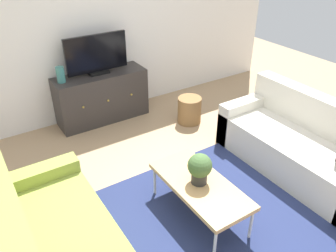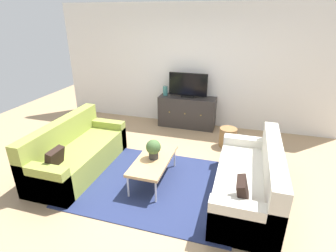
{
  "view_description": "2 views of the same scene",
  "coord_description": "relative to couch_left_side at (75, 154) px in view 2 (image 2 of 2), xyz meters",
  "views": [
    {
      "loc": [
        -1.64,
        -1.97,
        2.49
      ],
      "look_at": [
        0.0,
        0.57,
        0.7
      ],
      "focal_mm": 36.13,
      "sensor_mm": 36.0,
      "label": 1
    },
    {
      "loc": [
        1.19,
        -3.38,
        2.46
      ],
      "look_at": [
        0.0,
        0.57,
        0.7
      ],
      "focal_mm": 28.16,
      "sensor_mm": 36.0,
      "label": 2
    }
  ],
  "objects": [
    {
      "name": "wicker_basket",
      "position": [
        2.4,
        1.6,
        -0.09
      ],
      "size": [
        0.34,
        0.34,
        0.38
      ],
      "primitive_type": "cylinder",
      "color": "olive",
      "rests_on": "ground_plane"
    },
    {
      "name": "glass_vase",
      "position": [
        0.86,
        2.37,
        0.53
      ],
      "size": [
        0.11,
        0.11,
        0.21
      ],
      "primitive_type": "cylinder",
      "color": "teal",
      "rests_on": "tv_console"
    },
    {
      "name": "area_rug",
      "position": [
        1.43,
        -0.05,
        -0.28
      ],
      "size": [
        2.5,
        1.9,
        0.01
      ],
      "primitive_type": "cube",
      "color": "navy",
      "rests_on": "ground_plane"
    },
    {
      "name": "wall_back",
      "position": [
        1.43,
        2.65,
        1.06
      ],
      "size": [
        6.4,
        0.12,
        2.7
      ],
      "primitive_type": "cube",
      "color": "white",
      "rests_on": "ground_plane"
    },
    {
      "name": "flat_screen_tv",
      "position": [
        1.39,
        2.39,
        0.69
      ],
      "size": [
        0.87,
        0.16,
        0.55
      ],
      "color": "black",
      "rests_on": "tv_console"
    },
    {
      "name": "couch_left_side",
      "position": [
        0.0,
        0.0,
        0.0
      ],
      "size": [
        0.82,
        1.91,
        0.85
      ],
      "color": "olive",
      "rests_on": "ground_plane"
    },
    {
      "name": "couch_right_side",
      "position": [
        2.87,
        0.0,
        0.0
      ],
      "size": [
        0.82,
        1.91,
        0.85
      ],
      "color": "beige",
      "rests_on": "ground_plane"
    },
    {
      "name": "ground_plane",
      "position": [
        1.43,
        0.1,
        -0.29
      ],
      "size": [
        10.0,
        10.0,
        0.0
      ],
      "primitive_type": "plane",
      "color": "tan"
    },
    {
      "name": "potted_plant",
      "position": [
        1.39,
        0.06,
        0.28
      ],
      "size": [
        0.23,
        0.23,
        0.31
      ],
      "color": "#2D2D2D",
      "rests_on": "coffee_table"
    },
    {
      "name": "coffee_table",
      "position": [
        1.39,
        0.04,
        0.08
      ],
      "size": [
        0.5,
        1.07,
        0.4
      ],
      "color": "tan",
      "rests_on": "ground_plane"
    },
    {
      "name": "tv_console",
      "position": [
        1.39,
        2.37,
        0.07
      ],
      "size": [
        1.3,
        0.47,
        0.71
      ],
      "color": "#332D2B",
      "rests_on": "ground_plane"
    }
  ]
}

